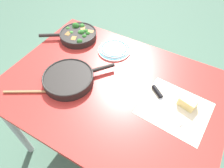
# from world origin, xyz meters

# --- Properties ---
(ground_plane) EXTENTS (14.00, 14.00, 0.00)m
(ground_plane) POSITION_xyz_m (0.00, 0.00, 0.00)
(ground_plane) COLOR #476B56
(dining_table_red) EXTENTS (1.26, 0.91, 0.77)m
(dining_table_red) POSITION_xyz_m (0.00, 0.00, 0.69)
(dining_table_red) COLOR #B72D28
(dining_table_red) RESTS_ON ground_plane
(skillet_broccoli) EXTENTS (0.37, 0.29, 0.07)m
(skillet_broccoli) POSITION_xyz_m (-0.44, 0.28, 0.80)
(skillet_broccoli) COLOR black
(skillet_broccoli) RESTS_ON dining_table_red
(skillet_eggs) EXTENTS (0.34, 0.38, 0.05)m
(skillet_eggs) POSITION_xyz_m (-0.24, -0.09, 0.80)
(skillet_eggs) COLOR black
(skillet_eggs) RESTS_ON dining_table_red
(wooden_spoon) EXTENTS (0.32, 0.20, 0.02)m
(wooden_spoon) POSITION_xyz_m (-0.32, -0.23, 0.78)
(wooden_spoon) COLOR #A87A4C
(wooden_spoon) RESTS_ON dining_table_red
(parchment_sheet) EXTENTS (0.37, 0.32, 0.00)m
(parchment_sheet) POSITION_xyz_m (0.36, 0.03, 0.77)
(parchment_sheet) COLOR beige
(parchment_sheet) RESTS_ON dining_table_red
(grater_knife) EXTENTS (0.23, 0.18, 0.02)m
(grater_knife) POSITION_xyz_m (0.28, 0.05, 0.78)
(grater_knife) COLOR silver
(grater_knife) RESTS_ON dining_table_red
(cheese_block) EXTENTS (0.10, 0.08, 0.05)m
(cheese_block) POSITION_xyz_m (0.41, 0.08, 0.80)
(cheese_block) COLOR #EFD67A
(cheese_block) RESTS_ON dining_table_red
(dinner_plate_stack) EXTENTS (0.22, 0.22, 0.03)m
(dinner_plate_stack) POSITION_xyz_m (-0.14, 0.28, 0.79)
(dinner_plate_stack) COLOR white
(dinner_plate_stack) RESTS_ON dining_table_red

